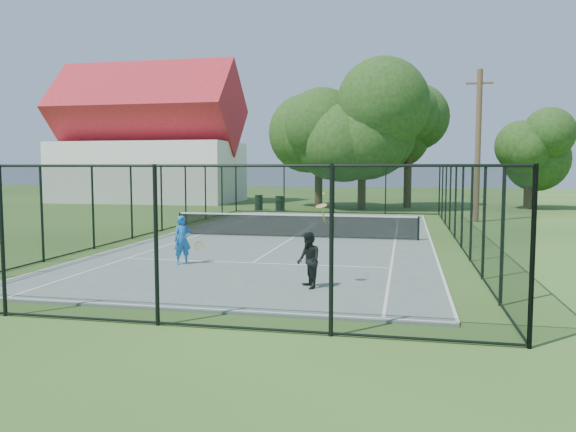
% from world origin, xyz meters
% --- Properties ---
extents(ground, '(120.00, 120.00, 0.00)m').
position_xyz_m(ground, '(0.00, 0.00, 0.00)').
color(ground, '#2F4C1A').
extents(tennis_court, '(11.00, 24.00, 0.06)m').
position_xyz_m(tennis_court, '(0.00, 0.00, 0.03)').
color(tennis_court, slate).
rests_on(tennis_court, ground).
extents(tennis_net, '(10.08, 0.08, 0.95)m').
position_xyz_m(tennis_net, '(0.00, 0.00, 0.58)').
color(tennis_net, black).
rests_on(tennis_net, tennis_court).
extents(fence, '(13.10, 26.10, 3.00)m').
position_xyz_m(fence, '(0.00, 0.00, 1.50)').
color(fence, black).
rests_on(fence, ground).
extents(tree_near_left, '(6.14, 6.14, 8.01)m').
position_xyz_m(tree_near_left, '(-1.70, 17.61, 4.93)').
color(tree_near_left, '#332114').
rests_on(tree_near_left, ground).
extents(tree_near_mid, '(6.81, 6.81, 8.90)m').
position_xyz_m(tree_near_mid, '(1.47, 16.73, 5.48)').
color(tree_near_mid, '#332114').
rests_on(tree_near_mid, ground).
extents(tree_near_right, '(6.44, 6.44, 8.89)m').
position_xyz_m(tree_near_right, '(4.59, 19.41, 5.65)').
color(tree_near_right, '#332114').
rests_on(tree_near_right, ground).
extents(tree_far_right, '(4.85, 4.85, 6.41)m').
position_xyz_m(tree_far_right, '(12.86, 19.33, 3.97)').
color(tree_far_right, '#332114').
rests_on(tree_far_right, ground).
extents(building, '(15.30, 8.15, 11.87)m').
position_xyz_m(building, '(-17.00, 22.00, 4.93)').
color(building, silver).
rests_on(building, ground).
extents(trash_bin_left, '(0.58, 0.58, 1.03)m').
position_xyz_m(trash_bin_left, '(-5.38, 14.59, 0.52)').
color(trash_bin_left, black).
rests_on(trash_bin_left, ground).
extents(trash_bin_right, '(0.58, 0.58, 1.00)m').
position_xyz_m(trash_bin_right, '(-3.86, 14.36, 0.50)').
color(trash_bin_right, black).
rests_on(trash_bin_right, ground).
extents(utility_pole, '(1.40, 0.30, 8.08)m').
position_xyz_m(utility_pole, '(8.21, 9.00, 4.11)').
color(utility_pole, '#4C3823').
rests_on(utility_pole, ground).
extents(player_blue, '(0.90, 0.61, 1.44)m').
position_xyz_m(player_blue, '(-1.99, -6.98, 0.78)').
color(player_blue, blue).
rests_on(player_blue, tennis_court).
extents(player_black, '(0.78, 0.90, 2.27)m').
position_xyz_m(player_black, '(2.25, -9.50, 0.74)').
color(player_black, black).
rests_on(player_black, tennis_court).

